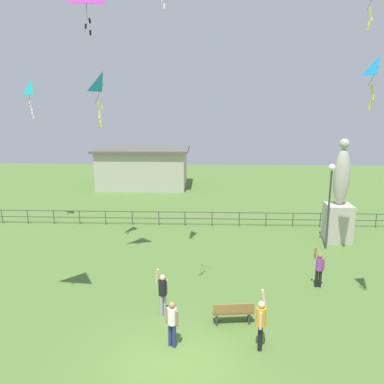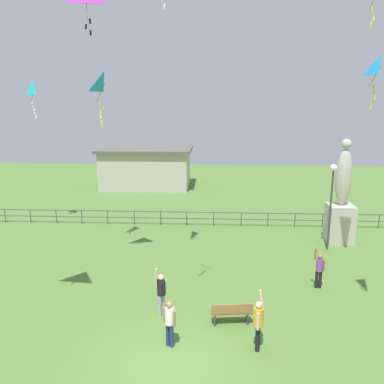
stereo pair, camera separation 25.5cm
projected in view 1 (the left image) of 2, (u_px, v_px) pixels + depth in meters
name	position (u px, v px, depth m)	size (l,w,h in m)	color
ground_plane	(175.00, 363.00, 12.23)	(80.00, 80.00, 0.00)	#517533
statue_monument	(339.00, 206.00, 22.61)	(1.44, 1.44, 5.95)	#B2AD9E
lamppost	(330.00, 188.00, 21.03)	(0.36, 0.36, 4.74)	#38383D
park_bench	(233.00, 312.00, 14.30)	(1.54, 0.58, 0.85)	olive
person_0	(163.00, 292.00, 14.76)	(0.46, 0.41, 1.95)	#99999E
person_1	(172.00, 321.00, 12.87)	(0.43, 0.30, 1.61)	navy
person_2	(261.00, 321.00, 12.71)	(0.35, 0.52, 2.01)	black
person_4	(319.00, 267.00, 17.07)	(0.47, 0.29, 1.83)	black
kite_1	(379.00, 69.00, 16.88)	(0.79, 0.85, 2.26)	#198CD1
kite_2	(103.00, 85.00, 19.40)	(0.90, 1.11, 2.68)	#198CD1
kite_6	(31.00, 89.00, 23.70)	(0.78, 0.63, 2.33)	#19B2B2
waterfront_railing	(186.00, 216.00, 25.74)	(36.00, 0.06, 0.95)	#4C4742
pavilion_building	(143.00, 167.00, 37.33)	(8.66, 5.47, 3.71)	#B7B2A3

